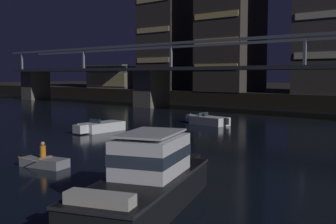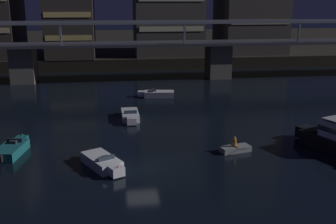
{
  "view_description": "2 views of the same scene",
  "coord_description": "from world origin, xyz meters",
  "px_view_note": "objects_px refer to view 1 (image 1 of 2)",
  "views": [
    {
      "loc": [
        27.46,
        -10.17,
        4.92
      ],
      "look_at": [
        5.49,
        16.04,
        1.88
      ],
      "focal_mm": 44.81,
      "sensor_mm": 36.0,
      "label": 1
    },
    {
      "loc": [
        -2.08,
        -29.44,
        12.44
      ],
      "look_at": [
        3.56,
        11.05,
        1.39
      ],
      "focal_mm": 43.93,
      "sensor_mm": 36.0,
      "label": 2
    }
  ],
  "objects_px": {
    "cabin_cruiser_near_left": "(148,180)",
    "dinghy_with_paddler": "(44,162)",
    "tower_west_tall": "(231,30)",
    "waterfront_pavilion": "(116,77)",
    "river_bridge": "(242,79)",
    "speedboat_near_right": "(100,127)",
    "tower_west_low": "(177,18)",
    "speedboat_mid_center": "(208,120)"
  },
  "relations": [
    {
      "from": "waterfront_pavilion",
      "to": "speedboat_mid_center",
      "type": "xyz_separation_m",
      "value": [
        40.22,
        -25.24,
        -4.02
      ]
    },
    {
      "from": "cabin_cruiser_near_left",
      "to": "speedboat_near_right",
      "type": "bearing_deg",
      "value": 143.81
    },
    {
      "from": "tower_west_tall",
      "to": "dinghy_with_paddler",
      "type": "xyz_separation_m",
      "value": [
        17.52,
        -47.22,
        -12.04
      ]
    },
    {
      "from": "dinghy_with_paddler",
      "to": "waterfront_pavilion",
      "type": "bearing_deg",
      "value": 133.55
    },
    {
      "from": "waterfront_pavilion",
      "to": "speedboat_near_right",
      "type": "relative_size",
      "value": 2.38
    },
    {
      "from": "speedboat_near_right",
      "to": "speedboat_mid_center",
      "type": "relative_size",
      "value": 0.99
    },
    {
      "from": "speedboat_near_right",
      "to": "waterfront_pavilion",
      "type": "bearing_deg",
      "value": 135.4
    },
    {
      "from": "speedboat_mid_center",
      "to": "dinghy_with_paddler",
      "type": "bearing_deg",
      "value": -78.89
    },
    {
      "from": "cabin_cruiser_near_left",
      "to": "dinghy_with_paddler",
      "type": "bearing_deg",
      "value": 170.58
    },
    {
      "from": "river_bridge",
      "to": "cabin_cruiser_near_left",
      "type": "bearing_deg",
      "value": -64.76
    },
    {
      "from": "tower_west_low",
      "to": "dinghy_with_paddler",
      "type": "height_order",
      "value": "tower_west_low"
    },
    {
      "from": "cabin_cruiser_near_left",
      "to": "speedboat_mid_center",
      "type": "xyz_separation_m",
      "value": [
        -13.18,
        23.0,
        -0.64
      ]
    },
    {
      "from": "speedboat_near_right",
      "to": "speedboat_mid_center",
      "type": "distance_m",
      "value": 11.12
    },
    {
      "from": "tower_west_tall",
      "to": "dinghy_with_paddler",
      "type": "height_order",
      "value": "tower_west_tall"
    },
    {
      "from": "cabin_cruiser_near_left",
      "to": "waterfront_pavilion",
      "type": "bearing_deg",
      "value": 137.9
    },
    {
      "from": "river_bridge",
      "to": "tower_west_tall",
      "type": "xyz_separation_m",
      "value": [
        -9.34,
        12.37,
        7.98
      ]
    },
    {
      "from": "river_bridge",
      "to": "speedboat_mid_center",
      "type": "xyz_separation_m",
      "value": [
        3.95,
        -13.33,
        -3.92
      ]
    },
    {
      "from": "river_bridge",
      "to": "tower_west_tall",
      "type": "height_order",
      "value": "tower_west_tall"
    },
    {
      "from": "waterfront_pavilion",
      "to": "cabin_cruiser_near_left",
      "type": "height_order",
      "value": "waterfront_pavilion"
    },
    {
      "from": "tower_west_low",
      "to": "speedboat_near_right",
      "type": "distance_m",
      "value": 47.91
    },
    {
      "from": "tower_west_low",
      "to": "river_bridge",
      "type": "bearing_deg",
      "value": -33.75
    },
    {
      "from": "river_bridge",
      "to": "dinghy_with_paddler",
      "type": "height_order",
      "value": "river_bridge"
    },
    {
      "from": "tower_west_tall",
      "to": "speedboat_near_right",
      "type": "xyz_separation_m",
      "value": [
        9.12,
        -36.01,
        -11.9
      ]
    },
    {
      "from": "cabin_cruiser_near_left",
      "to": "tower_west_tall",
      "type": "bearing_deg",
      "value": 118.52
    },
    {
      "from": "river_bridge",
      "to": "tower_west_tall",
      "type": "distance_m",
      "value": 17.44
    },
    {
      "from": "river_bridge",
      "to": "tower_west_low",
      "type": "bearing_deg",
      "value": 146.25
    },
    {
      "from": "speedboat_mid_center",
      "to": "cabin_cruiser_near_left",
      "type": "bearing_deg",
      "value": -60.2
    },
    {
      "from": "tower_west_tall",
      "to": "speedboat_mid_center",
      "type": "xyz_separation_m",
      "value": [
        13.29,
        -25.7,
        -11.9
      ]
    },
    {
      "from": "speedboat_near_right",
      "to": "river_bridge",
      "type": "bearing_deg",
      "value": 89.47
    },
    {
      "from": "tower_west_tall",
      "to": "cabin_cruiser_near_left",
      "type": "bearing_deg",
      "value": -61.48
    },
    {
      "from": "river_bridge",
      "to": "waterfront_pavilion",
      "type": "bearing_deg",
      "value": 161.82
    },
    {
      "from": "speedboat_near_right",
      "to": "cabin_cruiser_near_left",
      "type": "bearing_deg",
      "value": -36.19
    },
    {
      "from": "river_bridge",
      "to": "cabin_cruiser_near_left",
      "type": "height_order",
      "value": "river_bridge"
    },
    {
      "from": "tower_west_tall",
      "to": "waterfront_pavilion",
      "type": "relative_size",
      "value": 1.66
    },
    {
      "from": "speedboat_near_right",
      "to": "dinghy_with_paddler",
      "type": "height_order",
      "value": "dinghy_with_paddler"
    },
    {
      "from": "speedboat_near_right",
      "to": "speedboat_mid_center",
      "type": "bearing_deg",
      "value": 67.98
    },
    {
      "from": "tower_west_tall",
      "to": "speedboat_mid_center",
      "type": "relative_size",
      "value": 3.92
    },
    {
      "from": "cabin_cruiser_near_left",
      "to": "dinghy_with_paddler",
      "type": "relative_size",
      "value": 3.34
    },
    {
      "from": "tower_west_tall",
      "to": "speedboat_near_right",
      "type": "height_order",
      "value": "tower_west_tall"
    },
    {
      "from": "river_bridge",
      "to": "dinghy_with_paddler",
      "type": "distance_m",
      "value": 36.02
    },
    {
      "from": "river_bridge",
      "to": "speedboat_mid_center",
      "type": "distance_m",
      "value": 14.44
    },
    {
      "from": "river_bridge",
      "to": "speedboat_near_right",
      "type": "bearing_deg",
      "value": -90.53
    }
  ]
}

